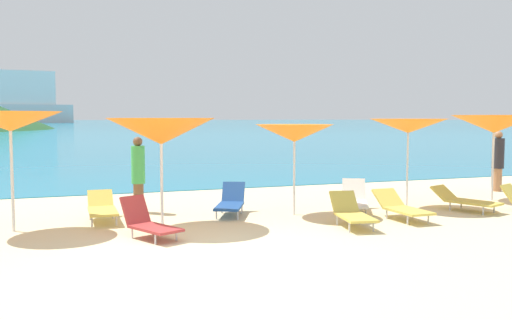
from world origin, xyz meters
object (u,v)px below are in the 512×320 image
beachgoer_0 (498,160)px  cruise_ship (2,100)px  umbrella_5 (408,126)px  lounge_chair_3 (354,199)px  lounge_chair_0 (465,200)px  lounge_chair_9 (102,208)px  beachgoer_2 (138,172)px  umbrella_6 (494,124)px  umbrella_4 (294,133)px  lounge_chair_4 (401,207)px  umbrella_2 (10,122)px  lounge_chair_10 (352,212)px  lounge_chair_7 (231,202)px  umbrella_3 (161,131)px  lounge_chair_5 (149,222)px

beachgoer_0 → cruise_ship: size_ratio=0.04×
umbrella_5 → lounge_chair_3: bearing=179.2°
lounge_chair_0 → beachgoer_0: size_ratio=0.93×
umbrella_5 → beachgoer_0: umbrella_5 is taller
lounge_chair_9 → beachgoer_2: beachgoer_2 is taller
umbrella_6 → umbrella_4: bearing=-178.3°
lounge_chair_4 → beachgoer_2: 6.16m
umbrella_2 → lounge_chair_10: 7.10m
umbrella_5 → lounge_chair_9: bearing=174.3°
lounge_chair_3 → lounge_chair_4: size_ratio=0.97×
umbrella_6 → lounge_chair_0: (-1.89, -1.14, -1.81)m
lounge_chair_3 → umbrella_5: bearing=27.2°
lounge_chair_7 → lounge_chair_10: (1.95, -2.19, 0.00)m
lounge_chair_7 → beachgoer_2: beachgoer_2 is taller
umbrella_2 → umbrella_3: umbrella_2 is taller
umbrella_4 → lounge_chair_5: size_ratio=1.46×
lounge_chair_5 → beachgoer_0: beachgoer_0 is taller
lounge_chair_0 → lounge_chair_4: size_ratio=1.08×
umbrella_4 → lounge_chair_4: 2.92m
lounge_chair_7 → umbrella_5: bearing=18.3°
umbrella_2 → lounge_chair_0: 10.38m
cruise_ship → lounge_chair_3: bearing=-89.8°
umbrella_4 → lounge_chair_7: bearing=162.0°
umbrella_4 → lounge_chair_10: size_ratio=1.34×
umbrella_5 → beachgoer_0: size_ratio=1.21×
lounge_chair_4 → lounge_chair_5: size_ratio=1.11×
lounge_chair_9 → lounge_chair_10: size_ratio=1.02×
lounge_chair_4 → lounge_chair_7: 3.87m
umbrella_3 → lounge_chair_0: (7.25, -0.67, -1.71)m
lounge_chair_5 → beachgoer_2: 3.04m
lounge_chair_0 → lounge_chair_7: lounge_chair_7 is taller
beachgoer_2 → cruise_ship: 223.15m
umbrella_3 → lounge_chair_5: size_ratio=1.64×
lounge_chair_0 → lounge_chair_3: 2.69m
umbrella_5 → lounge_chair_0: bearing=-40.5°
lounge_chair_10 → umbrella_5: bearing=43.8°
lounge_chair_4 → umbrella_2: bearing=168.5°
umbrella_4 → lounge_chair_10: umbrella_4 is taller
lounge_chair_9 → lounge_chair_0: bearing=-10.1°
lounge_chair_5 → lounge_chair_7: lounge_chair_5 is taller
beachgoer_0 → beachgoer_2: bearing=-86.8°
umbrella_6 → beachgoer_2: 9.54m
umbrella_3 → umbrella_5: 6.22m
beachgoer_2 → umbrella_6: bearing=95.6°
umbrella_5 → beachgoer_2: bearing=165.7°
umbrella_4 → cruise_ship: bearing=96.0°
umbrella_4 → beachgoer_2: bearing=155.0°
umbrella_4 → lounge_chair_4: umbrella_4 is taller
lounge_chair_0 → lounge_chair_9: (-8.39, 1.62, 0.02)m
umbrella_3 → lounge_chair_0: size_ratio=1.36×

